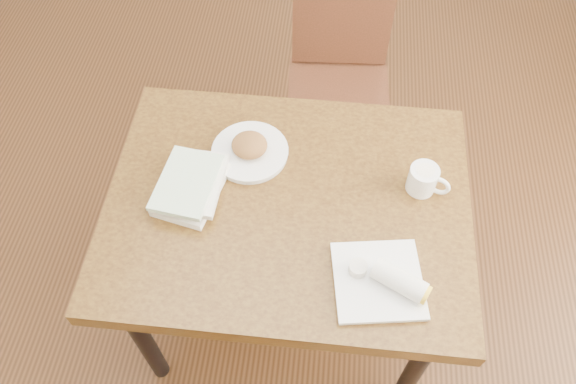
# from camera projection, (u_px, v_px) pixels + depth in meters

# --- Properties ---
(ground) EXTENTS (4.00, 5.00, 0.01)m
(ground) POSITION_uv_depth(u_px,v_px,m) (288.00, 302.00, 2.34)
(ground) COLOR #472814
(ground) RESTS_ON ground
(table) EXTENTS (1.11, 0.87, 0.75)m
(table) POSITION_uv_depth(u_px,v_px,m) (288.00, 216.00, 1.78)
(table) COLOR brown
(table) RESTS_ON ground
(chair_far) EXTENTS (0.45, 0.45, 0.95)m
(chair_far) POSITION_uv_depth(u_px,v_px,m) (339.00, 69.00, 2.33)
(chair_far) COLOR #4E2516
(chair_far) RESTS_ON ground
(plate_scone) EXTENTS (0.25, 0.25, 0.08)m
(plate_scone) POSITION_uv_depth(u_px,v_px,m) (250.00, 149.00, 1.80)
(plate_scone) COLOR white
(plate_scone) RESTS_ON table
(coffee_mug) EXTENTS (0.13, 0.09, 0.09)m
(coffee_mug) POSITION_uv_depth(u_px,v_px,m) (424.00, 179.00, 1.70)
(coffee_mug) COLOR white
(coffee_mug) RESTS_ON table
(plate_burrito) EXTENTS (0.28, 0.28, 0.08)m
(plate_burrito) POSITION_uv_depth(u_px,v_px,m) (385.00, 281.00, 1.54)
(plate_burrito) COLOR white
(plate_burrito) RESTS_ON table
(book_stack) EXTENTS (0.22, 0.27, 0.06)m
(book_stack) POSITION_uv_depth(u_px,v_px,m) (191.00, 185.00, 1.71)
(book_stack) COLOR white
(book_stack) RESTS_ON table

